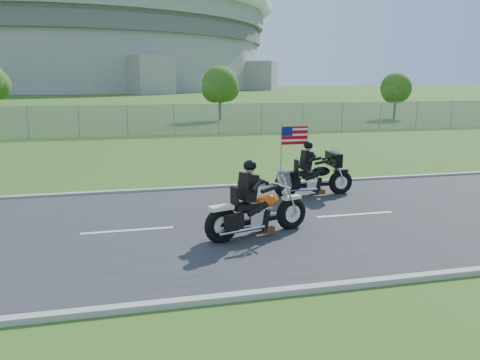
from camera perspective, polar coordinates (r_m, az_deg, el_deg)
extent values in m
plane|color=#244716|center=(11.86, -3.80, -5.67)|extent=(420.00, 420.00, 0.00)
cube|color=#28282B|center=(11.85, -3.80, -5.58)|extent=(120.00, 8.00, 0.04)
cube|color=#9E9B93|center=(15.71, -6.22, -1.04)|extent=(120.00, 0.18, 0.12)
cube|color=#9E9B93|center=(8.15, 1.00, -13.92)|extent=(120.00, 0.18, 0.12)
cube|color=gray|center=(31.42, -19.08, 6.77)|extent=(60.00, 0.03, 2.00)
cylinder|color=#A3A099|center=(182.16, -19.43, 13.59)|extent=(130.00, 130.00, 20.00)
cylinder|color=#605E5B|center=(182.54, -19.59, 15.78)|extent=(132.00, 132.00, 4.00)
cylinder|color=#A3A099|center=(183.08, -19.73, 17.65)|extent=(134.00, 134.00, 6.00)
torus|color=white|center=(183.54, -19.83, 18.89)|extent=(140.40, 140.40, 4.40)
cylinder|color=#382316|center=(41.94, -2.43, 8.99)|extent=(0.22, 0.22, 2.52)
sphere|color=#284712|center=(41.88, -2.46, 11.58)|extent=(3.20, 3.20, 3.20)
sphere|color=#284712|center=(42.48, -1.71, 11.11)|extent=(2.40, 2.40, 2.40)
sphere|color=#284712|center=(41.39, -3.12, 10.94)|extent=(2.24, 2.24, 2.24)
cylinder|color=#382316|center=(45.88, 18.34, 8.50)|extent=(0.22, 0.22, 2.24)
sphere|color=#284712|center=(45.81, 18.48, 10.59)|extent=(2.80, 2.80, 2.80)
sphere|color=#284712|center=(46.47, 18.78, 10.19)|extent=(2.10, 2.10, 2.10)
sphere|color=#284712|center=(45.27, 18.14, 10.09)|extent=(1.96, 1.96, 1.96)
torus|color=black|center=(11.52, 6.26, -4.04)|extent=(0.86, 0.44, 0.84)
torus|color=black|center=(10.54, -2.27, -5.53)|extent=(0.86, 0.44, 0.84)
ellipsoid|color=#E45710|center=(11.02, 3.31, -2.54)|extent=(0.71, 0.53, 0.32)
cube|color=black|center=(10.73, 0.67, -3.18)|extent=(0.70, 0.51, 0.14)
cube|color=black|center=(10.65, 0.93, -0.85)|extent=(0.39, 0.51, 0.62)
sphere|color=black|center=(10.58, 1.21, 1.76)|extent=(0.38, 0.38, 0.31)
cube|color=silver|center=(11.14, 5.29, 0.47)|extent=(0.19, 0.51, 0.45)
torus|color=black|center=(15.26, 12.14, -0.27)|extent=(0.80, 0.20, 0.79)
torus|color=black|center=(14.59, 5.62, -0.62)|extent=(0.80, 0.20, 0.79)
ellipsoid|color=black|center=(14.91, 9.85, 1.05)|extent=(0.60, 0.35, 0.30)
cube|color=black|center=(14.72, 7.83, 0.80)|extent=(0.59, 0.33, 0.13)
cube|color=black|center=(14.66, 8.08, 2.41)|extent=(0.26, 0.43, 0.59)
sphere|color=black|center=(14.61, 8.33, 4.20)|extent=(0.29, 0.29, 0.29)
cube|color=black|center=(15.01, 11.34, 2.52)|extent=(0.24, 0.86, 0.43)
cube|color=#B70C11|center=(14.64, 6.68, 5.41)|extent=(0.86, 0.03, 0.56)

